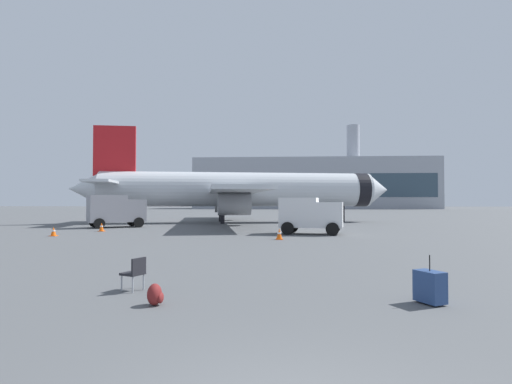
{
  "coord_description": "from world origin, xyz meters",
  "views": [
    {
      "loc": [
        -0.1,
        -3.97,
        2.3
      ],
      "look_at": [
        -1.92,
        24.31,
        3.0
      ],
      "focal_mm": 28.12,
      "sensor_mm": 36.0,
      "label": 1
    }
  ],
  "objects_px": {
    "service_truck": "(116,210)",
    "traveller_backpack": "(155,295)",
    "airplane_at_gate": "(237,190)",
    "safety_cone_far": "(102,227)",
    "gate_chair": "(135,272)",
    "safety_cone_near": "(279,234)",
    "rolling_suitcase": "(430,287)",
    "safety_cone_outer": "(108,219)",
    "safety_cone_mid": "(54,231)",
    "cargo_van": "(310,214)"
  },
  "relations": [
    {
      "from": "rolling_suitcase",
      "to": "traveller_backpack",
      "type": "distance_m",
      "value": 6.17
    },
    {
      "from": "gate_chair",
      "to": "traveller_backpack",
      "type": "bearing_deg",
      "value": -54.59
    },
    {
      "from": "service_truck",
      "to": "cargo_van",
      "type": "height_order",
      "value": "service_truck"
    },
    {
      "from": "airplane_at_gate",
      "to": "safety_cone_mid",
      "type": "bearing_deg",
      "value": -119.41
    },
    {
      "from": "airplane_at_gate",
      "to": "traveller_backpack",
      "type": "relative_size",
      "value": 74.2
    },
    {
      "from": "safety_cone_near",
      "to": "gate_chair",
      "type": "distance_m",
      "value": 14.84
    },
    {
      "from": "service_truck",
      "to": "safety_cone_mid",
      "type": "relative_size",
      "value": 8.18
    },
    {
      "from": "airplane_at_gate",
      "to": "safety_cone_near",
      "type": "xyz_separation_m",
      "value": [
        4.78,
        -19.89,
        -3.32
      ]
    },
    {
      "from": "airplane_at_gate",
      "to": "rolling_suitcase",
      "type": "bearing_deg",
      "value": -76.75
    },
    {
      "from": "safety_cone_mid",
      "to": "rolling_suitcase",
      "type": "bearing_deg",
      "value": -41.85
    },
    {
      "from": "safety_cone_far",
      "to": "traveller_backpack",
      "type": "relative_size",
      "value": 1.44
    },
    {
      "from": "service_truck",
      "to": "rolling_suitcase",
      "type": "xyz_separation_m",
      "value": [
        18.26,
        -25.89,
        -1.22
      ]
    },
    {
      "from": "cargo_van",
      "to": "safety_cone_near",
      "type": "bearing_deg",
      "value": -117.36
    },
    {
      "from": "airplane_at_gate",
      "to": "safety_cone_outer",
      "type": "xyz_separation_m",
      "value": [
        -14.5,
        -0.83,
        -3.25
      ]
    },
    {
      "from": "gate_chair",
      "to": "cargo_van",
      "type": "bearing_deg",
      "value": 72.61
    },
    {
      "from": "cargo_van",
      "to": "service_truck",
      "type": "bearing_deg",
      "value": 159.29
    },
    {
      "from": "service_truck",
      "to": "safety_cone_far",
      "type": "bearing_deg",
      "value": -79.45
    },
    {
      "from": "airplane_at_gate",
      "to": "safety_cone_far",
      "type": "relative_size",
      "value": 51.42
    },
    {
      "from": "service_truck",
      "to": "traveller_backpack",
      "type": "relative_size",
      "value": 10.8
    },
    {
      "from": "safety_cone_outer",
      "to": "rolling_suitcase",
      "type": "xyz_separation_m",
      "value": [
        22.77,
        -34.31,
        -0.02
      ]
    },
    {
      "from": "cargo_van",
      "to": "traveller_backpack",
      "type": "distance_m",
      "value": 20.61
    },
    {
      "from": "cargo_van",
      "to": "safety_cone_outer",
      "type": "distance_m",
      "value": 26.12
    },
    {
      "from": "cargo_van",
      "to": "safety_cone_near",
      "type": "height_order",
      "value": "cargo_van"
    },
    {
      "from": "airplane_at_gate",
      "to": "service_truck",
      "type": "height_order",
      "value": "airplane_at_gate"
    },
    {
      "from": "safety_cone_near",
      "to": "safety_cone_outer",
      "type": "bearing_deg",
      "value": 135.33
    },
    {
      "from": "safety_cone_outer",
      "to": "gate_chair",
      "type": "relative_size",
      "value": 0.96
    },
    {
      "from": "safety_cone_near",
      "to": "safety_cone_far",
      "type": "xyz_separation_m",
      "value": [
        -13.88,
        5.87,
        0.01
      ]
    },
    {
      "from": "traveller_backpack",
      "to": "gate_chair",
      "type": "xyz_separation_m",
      "value": [
        -0.98,
        1.38,
        0.27
      ]
    },
    {
      "from": "service_truck",
      "to": "safety_cone_outer",
      "type": "relative_size",
      "value": 6.31
    },
    {
      "from": "airplane_at_gate",
      "to": "safety_cone_far",
      "type": "bearing_deg",
      "value": -122.98
    },
    {
      "from": "safety_cone_mid",
      "to": "gate_chair",
      "type": "distance_m",
      "value": 19.6
    },
    {
      "from": "safety_cone_outer",
      "to": "service_truck",
      "type": "bearing_deg",
      "value": -61.83
    },
    {
      "from": "safety_cone_near",
      "to": "gate_chair",
      "type": "xyz_separation_m",
      "value": [
        -3.64,
        -14.38,
        0.16
      ]
    },
    {
      "from": "service_truck",
      "to": "gate_chair",
      "type": "xyz_separation_m",
      "value": [
        11.13,
        -25.03,
        -1.11
      ]
    },
    {
      "from": "safety_cone_near",
      "to": "safety_cone_mid",
      "type": "xyz_separation_m",
      "value": [
        -15.17,
        1.47,
        -0.02
      ]
    },
    {
      "from": "airplane_at_gate",
      "to": "gate_chair",
      "type": "height_order",
      "value": "airplane_at_gate"
    },
    {
      "from": "safety_cone_mid",
      "to": "safety_cone_outer",
      "type": "relative_size",
      "value": 0.77
    },
    {
      "from": "safety_cone_far",
      "to": "gate_chair",
      "type": "bearing_deg",
      "value": -63.17
    },
    {
      "from": "traveller_backpack",
      "to": "gate_chair",
      "type": "height_order",
      "value": "gate_chair"
    },
    {
      "from": "safety_cone_near",
      "to": "rolling_suitcase",
      "type": "bearing_deg",
      "value": -77.11
    },
    {
      "from": "service_truck",
      "to": "safety_cone_mid",
      "type": "distance_m",
      "value": 9.28
    },
    {
      "from": "safety_cone_far",
      "to": "safety_cone_outer",
      "type": "distance_m",
      "value": 14.26
    },
    {
      "from": "safety_cone_mid",
      "to": "traveller_backpack",
      "type": "distance_m",
      "value": 21.29
    },
    {
      "from": "safety_cone_near",
      "to": "safety_cone_outer",
      "type": "relative_size",
      "value": 0.83
    },
    {
      "from": "safety_cone_mid",
      "to": "cargo_van",
      "type": "bearing_deg",
      "value": 9.04
    },
    {
      "from": "service_truck",
      "to": "safety_cone_mid",
      "type": "xyz_separation_m",
      "value": [
        -0.4,
        -9.18,
        -1.29
      ]
    },
    {
      "from": "gate_chair",
      "to": "airplane_at_gate",
      "type": "bearing_deg",
      "value": 91.91
    },
    {
      "from": "airplane_at_gate",
      "to": "safety_cone_near",
      "type": "distance_m",
      "value": 20.73
    },
    {
      "from": "safety_cone_near",
      "to": "traveller_backpack",
      "type": "height_order",
      "value": "safety_cone_near"
    },
    {
      "from": "safety_cone_near",
      "to": "safety_cone_far",
      "type": "distance_m",
      "value": 15.07
    }
  ]
}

